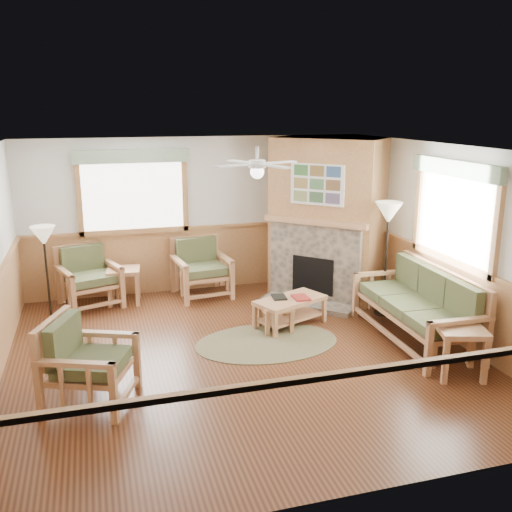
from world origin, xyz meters
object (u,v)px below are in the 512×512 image
object	(u,v)px
sofa	(415,306)
armchair_back_left	(89,277)
armchair_back_right	(202,268)
footstool	(276,318)
coffee_table	(290,312)
end_table_sofa	(459,352)
floor_lamp_right	(386,259)
floor_lamp_left	(47,277)
end_table_chairs	(124,286)
armchair_left	(90,362)

from	to	relation	value
sofa	armchair_back_left	xyz separation A→B (m)	(-4.36, 2.73, -0.02)
armchair_back_right	footstool	world-z (taller)	armchair_back_right
armchair_back_right	footstool	size ratio (longest dim) A/B	2.22
coffee_table	footstool	bearing A→B (deg)	-179.57
end_table_sofa	footstool	world-z (taller)	end_table_sofa
armchair_back_left	floor_lamp_right	xyz separation A→B (m)	(4.45, -1.69, 0.41)
coffee_table	end_table_sofa	world-z (taller)	end_table_sofa
armchair_back_right	coffee_table	world-z (taller)	armchair_back_right
end_table_sofa	floor_lamp_right	size ratio (longest dim) A/B	0.34
floor_lamp_right	armchair_back_right	bearing A→B (deg)	146.93
sofa	floor_lamp_left	world-z (taller)	floor_lamp_left
end_table_sofa	floor_lamp_right	xyz separation A→B (m)	(0.16, 2.18, 0.59)
floor_lamp_left	sofa	bearing A→B (deg)	-21.71
end_table_chairs	footstool	world-z (taller)	end_table_chairs
coffee_table	floor_lamp_left	xyz separation A→B (m)	(-3.44, 0.98, 0.56)
armchair_back_right	footstool	bearing A→B (deg)	-75.82
end_table_chairs	footstool	xyz separation A→B (m)	(2.06, -1.85, -0.10)
armchair_back_left	floor_lamp_right	distance (m)	4.78
armchair_back_left	coffee_table	xyz separation A→B (m)	(2.86, -1.74, -0.28)
footstool	floor_lamp_right	distance (m)	1.99
armchair_back_left	footstool	xyz separation A→B (m)	(2.60, -1.85, -0.30)
armchair_back_right	footstool	xyz separation A→B (m)	(0.74, -1.85, -0.30)
coffee_table	armchair_back_left	bearing A→B (deg)	125.30
floor_lamp_right	end_table_sofa	bearing A→B (deg)	-94.20
sofa	coffee_table	bearing A→B (deg)	-121.98
floor_lamp_left	armchair_back_left	bearing A→B (deg)	52.85
armchair_left	floor_lamp_right	xyz separation A→B (m)	(4.47, 1.62, 0.41)
sofa	end_table_chairs	distance (m)	4.69
armchair_back_left	floor_lamp_right	size ratio (longest dim) A/B	0.54
floor_lamp_right	end_table_chairs	bearing A→B (deg)	156.66
armchair_back_right	armchair_left	world-z (taller)	armchair_back_right
coffee_table	floor_lamp_right	xyz separation A→B (m)	(1.59, 0.05, 0.69)
floor_lamp_right	footstool	bearing A→B (deg)	-174.76
floor_lamp_left	floor_lamp_right	bearing A→B (deg)	-10.39
coffee_table	footstool	distance (m)	0.29
armchair_back_left	footstool	world-z (taller)	armchair_back_left
end_table_sofa	floor_lamp_left	world-z (taller)	floor_lamp_left
end_table_sofa	footstool	bearing A→B (deg)	130.05
armchair_back_right	armchair_left	distance (m)	3.80
end_table_chairs	armchair_back_left	bearing A→B (deg)	180.00
end_table_sofa	floor_lamp_left	distance (m)	5.79
armchair_back_right	sofa	bearing A→B (deg)	-55.08
end_table_chairs	floor_lamp_left	size ratio (longest dim) A/B	0.39
armchair_back_left	coffee_table	distance (m)	3.36
coffee_table	armchair_back_right	bearing A→B (deg)	96.46
end_table_sofa	end_table_chairs	bearing A→B (deg)	134.10
end_table_chairs	armchair_left	bearing A→B (deg)	-99.66
coffee_table	floor_lamp_right	world-z (taller)	floor_lamp_right
floor_lamp_left	floor_lamp_right	xyz separation A→B (m)	(5.03, -0.92, 0.13)
sofa	armchair_back_right	size ratio (longest dim) A/B	2.22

